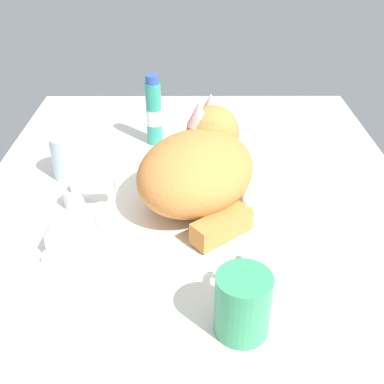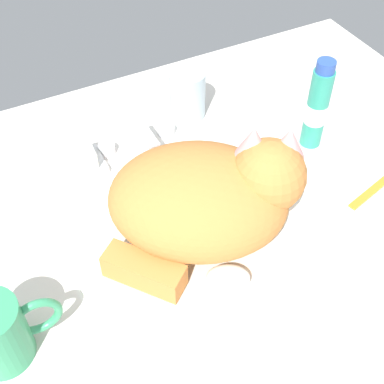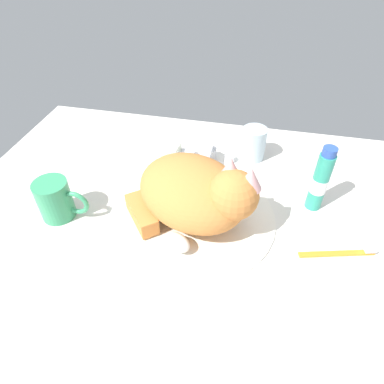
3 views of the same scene
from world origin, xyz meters
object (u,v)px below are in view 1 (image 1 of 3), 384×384
coffee_mug (242,302)px  toothbrush (211,131)px  faucet (80,196)px  soap_bar (67,232)px  toothpaste_bottle (154,112)px  cat (200,165)px  rinse_cup (68,157)px

coffee_mug → toothbrush: size_ratio=0.77×
coffee_mug → faucet: bearing=43.0°
soap_bar → toothbrush: 48.84cm
faucet → toothbrush: bearing=-38.8°
toothpaste_bottle → soap_bar: bearing=162.6°
faucet → toothpaste_bottle: bearing=-24.6°
faucet → cat: size_ratio=0.45×
rinse_cup → soap_bar: (-22.22, -4.48, -1.79)cm
faucet → soap_bar: size_ratio=2.11×
cat → rinse_cup: cat is taller
faucet → toothpaste_bottle: (26.01, -11.88, 5.11)cm
soap_bar → toothpaste_bottle: (37.23, -11.66, 4.83)cm
toothbrush → faucet: bearing=141.2°
coffee_mug → toothpaste_bottle: toothpaste_bottle is taller
coffee_mug → rinse_cup: coffee_mug is taller
rinse_cup → soap_bar: size_ratio=1.35×
soap_bar → toothbrush: (42.12, -24.63, -2.06)cm
rinse_cup → toothpaste_bottle: bearing=-47.1°
soap_bar → toothbrush: bearing=-30.3°
faucet → rinse_cup: (11.00, 4.26, 2.08)cm
faucet → rinse_cup: rinse_cup is taller
rinse_cup → coffee_mug: bearing=-142.0°
rinse_cup → toothbrush: bearing=-55.6°
cat → soap_bar: 25.33cm
faucet → toothbrush: 39.70cm
cat → coffee_mug: size_ratio=2.67×
rinse_cup → cat: bearing=-110.5°
coffee_mug → cat: bearing=9.4°
faucet → cat: bearing=-86.5°
coffee_mug → toothbrush: coffee_mug is taller
rinse_cup → toothpaste_bottle: (15.01, -16.14, 3.03)cm
cat → coffee_mug: bearing=-170.6°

